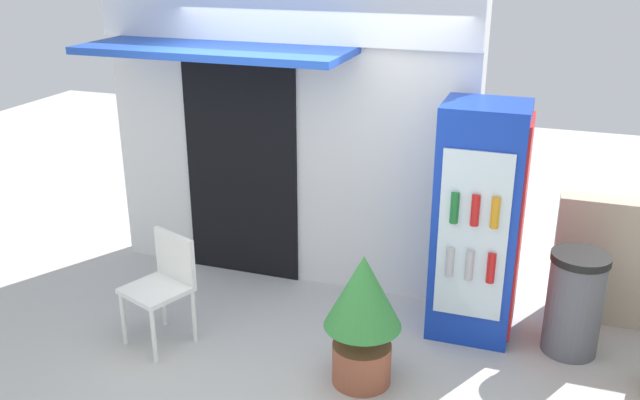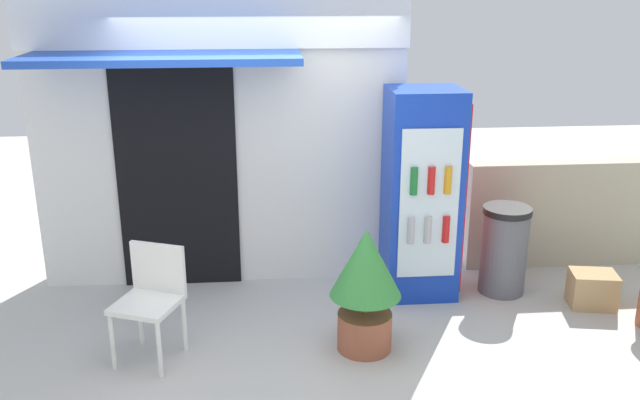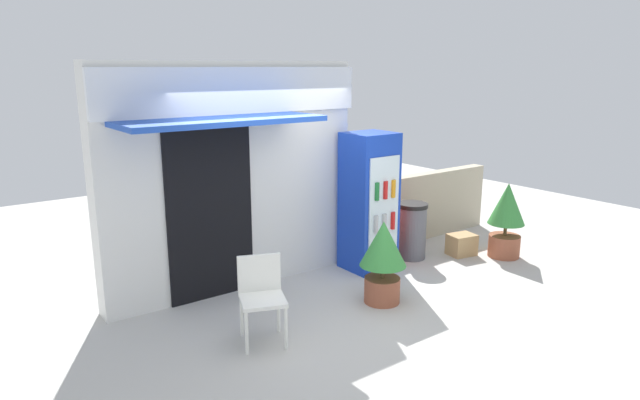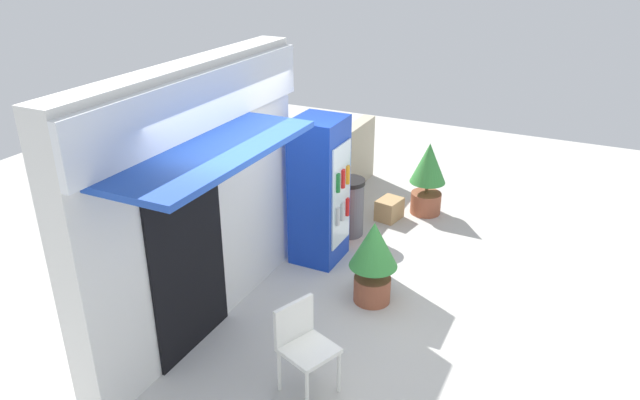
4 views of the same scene
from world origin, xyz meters
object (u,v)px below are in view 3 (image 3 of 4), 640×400
potted_plant_near_shop (383,255)px  potted_plant_curbside (506,216)px  cardboard_box (462,245)px  drink_cooler (370,202)px  trash_bin (412,231)px  plastic_chair (261,292)px

potted_plant_near_shop → potted_plant_curbside: size_ratio=0.90×
cardboard_box → drink_cooler: bearing=163.9°
drink_cooler → trash_bin: drink_cooler is taller
potted_plant_curbside → cardboard_box: 0.78m
trash_bin → potted_plant_curbside: bearing=-34.2°
plastic_chair → cardboard_box: (3.78, 0.51, -0.37)m
plastic_chair → trash_bin: bearing=15.8°
drink_cooler → potted_plant_curbside: 2.14m
potted_plant_near_shop → potted_plant_curbside: potted_plant_curbside is taller
drink_cooler → potted_plant_near_shop: size_ratio=1.89×
drink_cooler → trash_bin: bearing=-5.3°
cardboard_box → plastic_chair: bearing=-172.4°
potted_plant_curbside → trash_bin: (-1.16, 0.79, -0.21)m
potted_plant_near_shop → trash_bin: bearing=32.7°
plastic_chair → potted_plant_near_shop: bearing=-1.9°
drink_cooler → trash_bin: 0.95m
trash_bin → drink_cooler: bearing=174.7°
potted_plant_near_shop → potted_plant_curbside: (2.59, 0.14, 0.04)m
plastic_chair → cardboard_box: bearing=7.6°
potted_plant_curbside → trash_bin: potted_plant_curbside is taller
potted_plant_near_shop → cardboard_box: (2.14, 0.56, -0.43)m
potted_plant_curbside → potted_plant_near_shop: bearing=-177.0°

